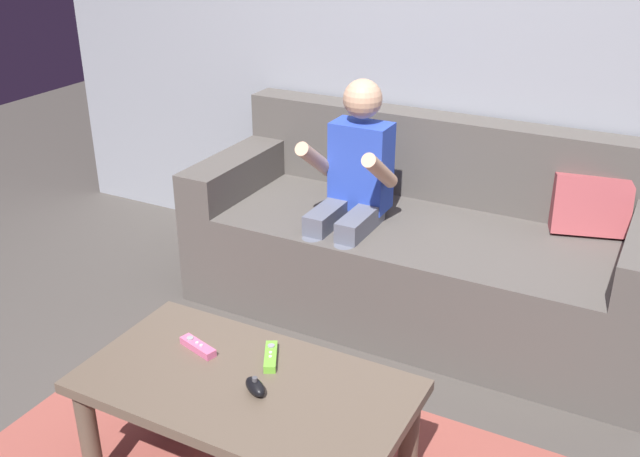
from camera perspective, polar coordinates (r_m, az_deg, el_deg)
name	(u,v)px	position (r m, az deg, el deg)	size (l,w,h in m)	color
wall_back	(463,11)	(3.28, 11.20, 16.52)	(4.48, 0.05, 2.50)	#999EA8
couch	(424,248)	(3.19, 8.20, -1.56)	(1.97, 0.80, 0.82)	#56514C
person_seated_on_couch	(351,189)	(3.01, 2.48, 3.12)	(0.35, 0.43, 1.03)	slate
coffee_table	(246,400)	(2.21, -5.87, -13.28)	(0.98, 0.53, 0.41)	brown
game_remote_pink_near_edge	(198,347)	(2.31, -9.61, -9.17)	(0.14, 0.07, 0.03)	pink
nunchuk_black	(256,387)	(2.11, -5.05, -12.35)	(0.10, 0.09, 0.05)	black
game_remote_lime_far_corner	(271,357)	(2.24, -3.91, -10.05)	(0.10, 0.14, 0.03)	#72C638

